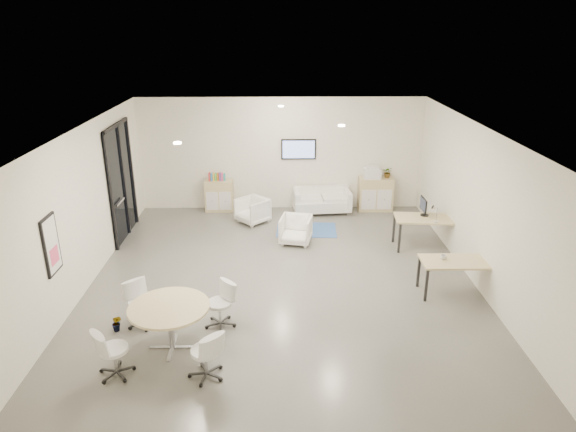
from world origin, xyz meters
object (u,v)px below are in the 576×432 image
at_px(sideboard_left, 219,196).
at_px(desk_front, 456,264).
at_px(loveseat, 322,201).
at_px(sideboard_right, 375,194).
at_px(desk_rear, 426,221).
at_px(armchair_left, 252,209).
at_px(round_table, 169,311).
at_px(armchair_right, 296,229).

relative_size(sideboard_left, desk_front, 0.65).
xyz_separation_m(loveseat, desk_front, (2.28, -4.75, 0.32)).
height_order(sideboard_right, desk_rear, sideboard_right).
bearing_deg(sideboard_right, armchair_left, -165.15).
bearing_deg(sideboard_left, sideboard_right, -0.34).
xyz_separation_m(armchair_left, desk_front, (4.21, -3.96, 0.27)).
bearing_deg(round_table, armchair_left, 79.30).
bearing_deg(armchair_right, armchair_left, 140.84).
bearing_deg(sideboard_right, loveseat, -174.80).
height_order(desk_rear, round_table, round_table).
relative_size(loveseat, armchair_right, 2.19).
xyz_separation_m(loveseat, armchair_right, (-0.81, -2.18, 0.05)).
height_order(sideboard_left, armchair_right, sideboard_left).
relative_size(armchair_left, armchair_right, 1.00).
xyz_separation_m(armchair_right, desk_front, (3.08, -2.57, 0.27)).
distance_m(sideboard_left, armchair_left, 1.38).
xyz_separation_m(armchair_right, round_table, (-2.21, -4.34, 0.35)).
distance_m(armchair_left, desk_front, 5.79).
relative_size(armchair_left, round_table, 0.57).
bearing_deg(desk_rear, loveseat, 137.56).
height_order(sideboard_right, loveseat, sideboard_right).
distance_m(sideboard_left, loveseat, 2.93).
relative_size(loveseat, desk_front, 1.19).
bearing_deg(desk_rear, desk_front, -85.18).
bearing_deg(sideboard_right, desk_front, -81.63).
xyz_separation_m(sideboard_left, armchair_left, (0.99, -0.95, -0.07)).
height_order(loveseat, armchair_left, armchair_left).
relative_size(desk_rear, desk_front, 1.09).
relative_size(sideboard_left, sideboard_right, 0.93).
xyz_separation_m(armchair_left, desk_rear, (4.22, -1.70, 0.31)).
distance_m(armchair_right, desk_rear, 3.12).
bearing_deg(loveseat, desk_rear, -52.08).
height_order(armchair_left, armchair_right, same).
xyz_separation_m(sideboard_right, armchair_left, (-3.49, -0.93, -0.11)).
height_order(sideboard_left, loveseat, sideboard_left).
bearing_deg(sideboard_left, round_table, -90.78).
distance_m(desk_rear, round_table, 6.66).
height_order(armchair_left, desk_front, armchair_left).
bearing_deg(armchair_left, loveseat, 68.87).
xyz_separation_m(loveseat, armchair_left, (-1.94, -0.78, 0.05)).
distance_m(armchair_right, round_table, 4.88).
height_order(armchair_right, desk_rear, desk_rear).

